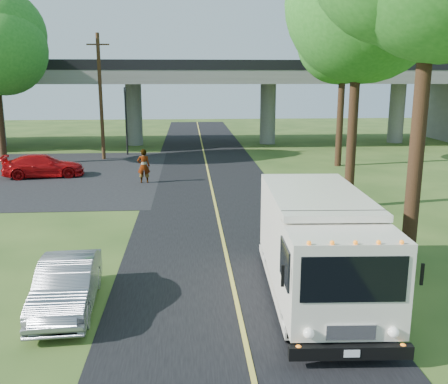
{
  "coord_description": "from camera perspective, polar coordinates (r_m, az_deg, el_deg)",
  "views": [
    {
      "loc": [
        -1.23,
        -13.18,
        5.94
      ],
      "look_at": [
        0.12,
        5.6,
        1.6
      ],
      "focal_mm": 40.0,
      "sensor_mm": 36.0,
      "label": 1
    }
  ],
  "objects": [
    {
      "name": "ground",
      "position": [
        14.51,
        1.14,
        -11.19
      ],
      "size": [
        120.0,
        120.0,
        0.0
      ],
      "primitive_type": "plane",
      "color": "#2D491A",
      "rests_on": "ground"
    },
    {
      "name": "parking_lot",
      "position": [
        33.21,
        -21.16,
        1.81
      ],
      "size": [
        16.0,
        18.0,
        0.01
      ],
      "primitive_type": "cube",
      "color": "black",
      "rests_on": "ground"
    },
    {
      "name": "tree_right_far",
      "position": [
        34.7,
        13.99,
        16.52
      ],
      "size": [
        5.77,
        5.67,
        10.99
      ],
      "color": "#382314",
      "rests_on": "ground"
    },
    {
      "name": "overpass",
      "position": [
        45.21,
        -2.6,
        11.22
      ],
      "size": [
        54.0,
        10.0,
        7.3
      ],
      "color": "slate",
      "rests_on": "ground"
    },
    {
      "name": "step_van",
      "position": [
        13.63,
        10.77,
        -5.93
      ],
      "size": [
        2.85,
        7.01,
        2.9
      ],
      "rotation": [
        0.0,
        0.0,
        -0.05
      ],
      "color": "silver",
      "rests_on": "ground"
    },
    {
      "name": "traffic_signal",
      "position": [
        39.56,
        -11.16,
        8.77
      ],
      "size": [
        0.18,
        0.22,
        5.2
      ],
      "color": "black",
      "rests_on": "ground"
    },
    {
      "name": "road",
      "position": [
        23.95,
        -1.04,
        -1.35
      ],
      "size": [
        7.0,
        90.0,
        0.02
      ],
      "primitive_type": "cube",
      "color": "black",
      "rests_on": "ground"
    },
    {
      "name": "silver_sedan",
      "position": [
        13.83,
        -17.52,
        -10.12
      ],
      "size": [
        1.64,
        4.07,
        1.31
      ],
      "primitive_type": "imported",
      "rotation": [
        0.0,
        0.0,
        0.06
      ],
      "color": "gray",
      "rests_on": "ground"
    },
    {
      "name": "pedestrian",
      "position": [
        28.88,
        -9.16,
        2.94
      ],
      "size": [
        0.76,
        0.53,
        1.97
      ],
      "primitive_type": "imported",
      "rotation": [
        0.0,
        0.0,
        3.23
      ],
      "color": "gray",
      "rests_on": "ground"
    },
    {
      "name": "utility_pole",
      "position": [
        37.72,
        -13.92,
        10.57
      ],
      "size": [
        1.6,
        0.26,
        9.0
      ],
      "color": "#472D19",
      "rests_on": "ground"
    },
    {
      "name": "red_sedan",
      "position": [
        32.24,
        -19.92,
        2.83
      ],
      "size": [
        4.99,
        2.64,
        1.38
      ],
      "primitive_type": "imported",
      "rotation": [
        0.0,
        0.0,
        1.73
      ],
      "color": "#B20A0D",
      "rests_on": "ground"
    },
    {
      "name": "lane_line",
      "position": [
        23.95,
        -1.04,
        -1.3
      ],
      "size": [
        0.12,
        90.0,
        0.01
      ],
      "primitive_type": "cube",
      "color": "gold",
      "rests_on": "road"
    }
  ]
}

